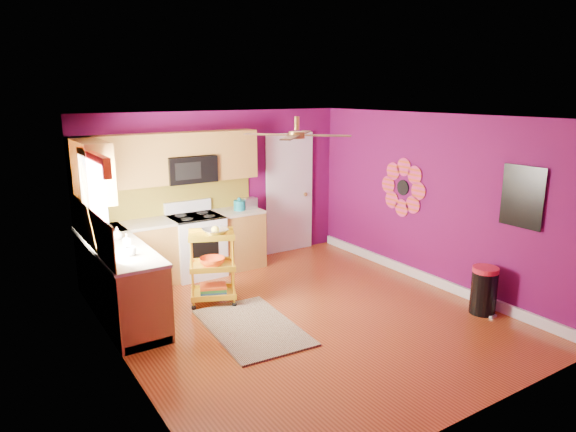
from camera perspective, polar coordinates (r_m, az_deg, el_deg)
ground at (r=6.68m, az=1.87°, el=-11.04°), size 5.00×5.00×0.00m
room_envelope at (r=6.19m, az=2.19°, el=2.88°), size 4.54×5.04×2.52m
lower_cabinets at (r=7.50m, az=-14.72°, el=-5.09°), size 2.81×2.31×0.94m
electric_range at (r=8.06m, az=-10.16°, el=-3.17°), size 0.76×0.66×1.13m
upper_cabinetry at (r=7.56m, az=-15.44°, el=5.65°), size 2.80×2.30×1.26m
left_window at (r=6.25m, az=-20.83°, el=3.08°), size 0.08×1.35×1.08m
panel_door at (r=9.04m, az=0.14°, el=2.41°), size 0.95×0.11×2.15m
right_wall_art at (r=7.46m, az=17.76°, el=2.62°), size 0.04×2.74×1.04m
ceiling_fan at (r=6.25m, az=0.99°, el=9.09°), size 1.01×1.01×0.26m
shag_rug at (r=6.38m, az=-4.02°, el=-12.20°), size 1.07×1.64×0.02m
rolling_cart at (r=6.93m, az=-8.33°, el=-5.31°), size 0.72×0.63×1.08m
trash_can at (r=7.10m, az=20.93°, el=-7.72°), size 0.36×0.38×0.62m
teal_kettle at (r=8.23m, az=-5.43°, el=1.22°), size 0.18×0.18×0.21m
toaster at (r=8.33m, az=-4.30°, el=1.43°), size 0.22×0.15×0.18m
soap_bottle_a at (r=6.54m, az=-17.48°, el=-2.63°), size 0.08×0.08×0.17m
soap_bottle_b at (r=6.92m, az=-18.45°, el=-1.84°), size 0.13×0.13×0.17m
counter_dish at (r=7.19m, az=-19.89°, el=-1.83°), size 0.23×0.23×0.06m
counter_cup at (r=6.21m, az=-17.10°, el=-3.78°), size 0.13×0.13×0.10m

